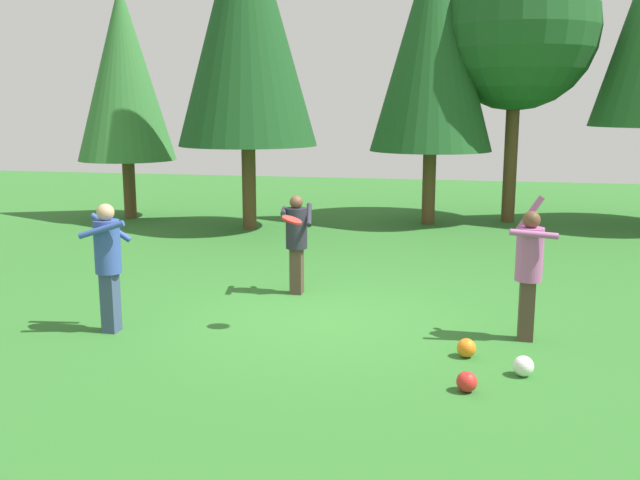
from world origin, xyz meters
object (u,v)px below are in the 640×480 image
(ball_red, at_px, (467,382))
(tree_center, at_px, (433,40))
(person_thrower, at_px, (529,264))
(person_bystander, at_px, (297,236))
(ball_white, at_px, (523,366))
(ball_orange, at_px, (466,348))
(tree_right, at_px, (517,30))
(tree_left, at_px, (246,19))
(person_catcher, at_px, (108,257))
(frisbee, at_px, (292,220))
(tree_far_left, at_px, (124,74))

(ball_red, distance_m, tree_center, 11.81)
(person_thrower, bearing_deg, tree_center, -84.62)
(ball_red, bearing_deg, person_bystander, 127.94)
(ball_red, bearing_deg, ball_white, 43.51)
(ball_orange, xyz_separation_m, tree_right, (0.96, 10.59, 4.74))
(person_bystander, bearing_deg, ball_red, 25.59)
(ball_white, relative_size, tree_left, 0.03)
(person_catcher, bearing_deg, frisbee, -0.00)
(person_catcher, xyz_separation_m, ball_red, (4.65, -1.06, -0.91))
(ball_orange, bearing_deg, tree_center, 96.17)
(frisbee, height_order, ball_white, frisbee)
(person_catcher, distance_m, ball_orange, 4.73)
(person_thrower, relative_size, ball_white, 7.98)
(person_thrower, xyz_separation_m, ball_orange, (-0.73, -0.82, -0.89))
(person_catcher, height_order, frisbee, person_catcher)
(tree_far_left, xyz_separation_m, tree_left, (3.67, -0.94, 1.17))
(person_thrower, xyz_separation_m, ball_white, (-0.11, -1.30, -0.89))
(person_bystander, height_order, tree_center, tree_center)
(person_catcher, height_order, ball_orange, person_catcher)
(tree_center, bearing_deg, tree_left, -158.64)
(person_catcher, distance_m, tree_right, 12.58)
(ball_red, bearing_deg, person_thrower, 69.01)
(person_catcher, bearing_deg, tree_center, 57.92)
(tree_left, bearing_deg, tree_right, 21.16)
(person_catcher, bearing_deg, person_bystander, 39.07)
(frisbee, xyz_separation_m, ball_white, (2.90, -0.99, -1.40))
(person_thrower, distance_m, frisbee, 3.07)
(frisbee, relative_size, tree_far_left, 0.05)
(frisbee, xyz_separation_m, tree_far_left, (-6.72, 8.59, 2.30))
(ball_red, height_order, tree_far_left, tree_far_left)
(person_bystander, bearing_deg, person_catcher, -51.22)
(frisbee, xyz_separation_m, ball_orange, (2.28, -0.51, -1.40))
(ball_orange, distance_m, tree_center, 10.84)
(person_bystander, bearing_deg, tree_far_left, -148.99)
(tree_far_left, bearing_deg, person_thrower, -40.36)
(person_catcher, distance_m, tree_center, 11.04)
(ball_red, relative_size, tree_right, 0.03)
(ball_orange, distance_m, tree_right, 11.64)
(ball_white, distance_m, tree_right, 12.05)
(person_thrower, distance_m, ball_orange, 1.41)
(ball_red, xyz_separation_m, tree_right, (0.95, 11.65, 4.74))
(ball_red, bearing_deg, tree_right, 85.35)
(person_thrower, relative_size, tree_left, 0.23)
(ball_red, xyz_separation_m, tree_left, (-5.34, 9.22, 4.87))
(person_catcher, distance_m, ball_white, 5.37)
(person_bystander, relative_size, ball_red, 7.18)
(person_thrower, relative_size, person_catcher, 1.07)
(person_thrower, bearing_deg, ball_white, 79.32)
(person_bystander, distance_m, ball_red, 4.48)
(tree_right, bearing_deg, ball_orange, -95.19)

